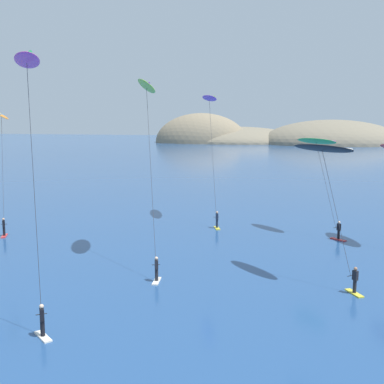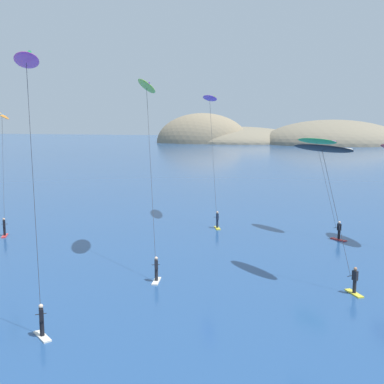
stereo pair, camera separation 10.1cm
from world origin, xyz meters
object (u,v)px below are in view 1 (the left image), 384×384
(kitesurfer_black, at_px, (325,161))
(kitesurfer_orange, at_px, (1,123))
(kitesurfer_magenta, at_px, (28,82))
(kitesurfer_purple, at_px, (210,109))
(kitesurfer_lime, at_px, (147,100))
(kitesurfer_green, at_px, (318,150))

(kitesurfer_black, relative_size, kitesurfer_orange, 0.79)
(kitesurfer_black, height_order, kitesurfer_magenta, kitesurfer_magenta)
(kitesurfer_black, height_order, kitesurfer_purple, kitesurfer_purple)
(kitesurfer_black, xyz_separation_m, kitesurfer_lime, (-12.77, 2.07, 4.05))
(kitesurfer_purple, height_order, kitesurfer_magenta, kitesurfer_magenta)
(kitesurfer_orange, relative_size, kitesurfer_purple, 0.88)
(kitesurfer_green, xyz_separation_m, kitesurfer_magenta, (-14.08, -24.15, 4.59))
(kitesurfer_orange, bearing_deg, kitesurfer_purple, 22.91)
(kitesurfer_orange, bearing_deg, kitesurfer_magenta, -51.17)
(kitesurfer_green, relative_size, kitesurfer_purple, 0.69)
(kitesurfer_green, bearing_deg, kitesurfer_black, -88.40)
(kitesurfer_orange, distance_m, kitesurfer_green, 30.33)
(kitesurfer_lime, relative_size, kitesurfer_orange, 1.18)
(kitesurfer_black, relative_size, kitesurfer_green, 1.01)
(kitesurfer_lime, distance_m, kitesurfer_green, 17.44)
(kitesurfer_purple, xyz_separation_m, kitesurfer_magenta, (-3.14, -27.66, 0.78))
(kitesurfer_black, bearing_deg, kitesurfer_magenta, -143.93)
(kitesurfer_black, xyz_separation_m, kitesurfer_orange, (-30.28, 9.11, 2.29))
(kitesurfer_black, xyz_separation_m, kitesurfer_magenta, (-14.46, -10.54, 4.47))
(kitesurfer_lime, bearing_deg, kitesurfer_black, -9.20)
(kitesurfer_black, bearing_deg, kitesurfer_purple, 123.46)
(kitesurfer_orange, xyz_separation_m, kitesurfer_green, (29.90, 4.51, -2.41))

